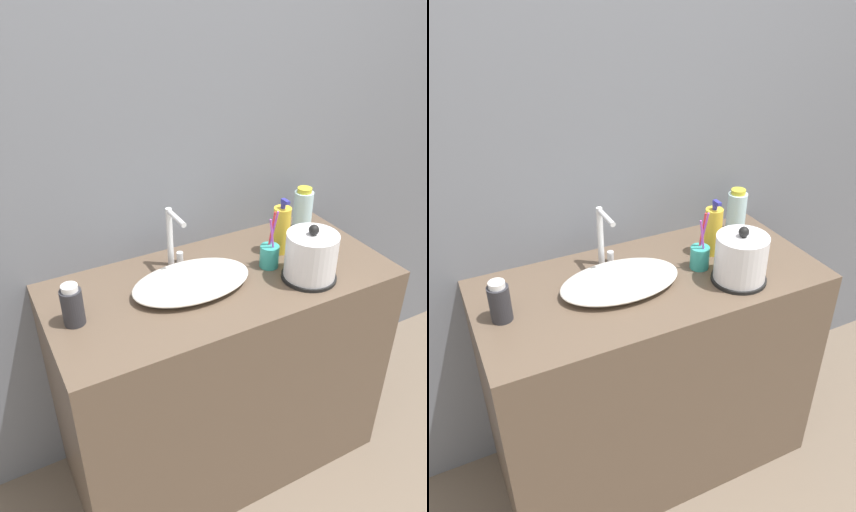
{
  "view_description": "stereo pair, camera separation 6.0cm",
  "coord_description": "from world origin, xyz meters",
  "views": [
    {
      "loc": [
        -0.71,
        -0.97,
        1.83
      ],
      "look_at": [
        -0.03,
        0.28,
        0.99
      ],
      "focal_mm": 35.0,
      "sensor_mm": 36.0,
      "label": 1
    },
    {
      "loc": [
        -0.65,
        -1.0,
        1.83
      ],
      "look_at": [
        -0.03,
        0.28,
        0.99
      ],
      "focal_mm": 35.0,
      "sensor_mm": 36.0,
      "label": 2
    }
  ],
  "objects": [
    {
      "name": "sink_basin",
      "position": [
        -0.12,
        0.28,
        0.91
      ],
      "size": [
        0.41,
        0.25,
        0.05
      ],
      "color": "silver",
      "rests_on": "vanity_counter"
    },
    {
      "name": "wall_back",
      "position": [
        0.0,
        0.57,
        1.3
      ],
      "size": [
        6.0,
        0.04,
        2.6
      ],
      "color": "slate",
      "rests_on": "ground_plane"
    },
    {
      "name": "faucet",
      "position": [
        -0.11,
        0.43,
        1.01
      ],
      "size": [
        0.06,
        0.13,
        0.22
      ],
      "color": "silver",
      "rests_on": "vanity_counter"
    },
    {
      "name": "electric_kettle",
      "position": [
        0.26,
        0.14,
        0.97
      ],
      "size": [
        0.19,
        0.19,
        0.2
      ],
      "color": "black",
      "rests_on": "vanity_counter"
    },
    {
      "name": "mouthwash_bottle",
      "position": [
        -0.51,
        0.28,
        0.95
      ],
      "size": [
        0.07,
        0.07,
        0.14
      ],
      "color": "#28282D",
      "rests_on": "vanity_counter"
    },
    {
      "name": "lotion_bottle",
      "position": [
        0.28,
        0.34,
        0.98
      ],
      "size": [
        0.06,
        0.06,
        0.21
      ],
      "color": "gold",
      "rests_on": "vanity_counter"
    },
    {
      "name": "vanity_counter",
      "position": [
        0.0,
        0.28,
        0.44
      ],
      "size": [
        1.2,
        0.55,
        0.89
      ],
      "color": "brown",
      "rests_on": "ground_plane"
    },
    {
      "name": "ground_plane",
      "position": [
        0.0,
        0.0,
        0.0
      ],
      "size": [
        12.0,
        12.0,
        0.0
      ],
      "primitive_type": "plane",
      "color": "#6B5B4C"
    },
    {
      "name": "shampoo_bottle",
      "position": [
        0.46,
        0.44,
        0.97
      ],
      "size": [
        0.08,
        0.08,
        0.18
      ],
      "color": "silver",
      "rests_on": "vanity_counter"
    },
    {
      "name": "toothbrush_cup",
      "position": [
        0.19,
        0.27,
        0.93
      ],
      "size": [
        0.07,
        0.07,
        0.22
      ],
      "color": "teal",
      "rests_on": "vanity_counter"
    }
  ]
}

